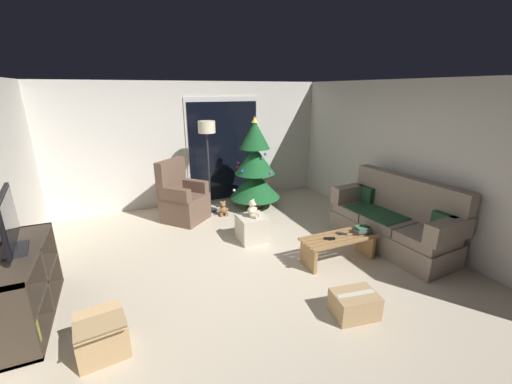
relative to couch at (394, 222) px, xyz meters
The scene contains 21 objects.
ground_plane 2.36m from the couch, behind, with size 7.00×7.00×0.00m, color beige.
wall_back 4.11m from the couch, 125.15° to the left, with size 5.72×0.12×2.50m, color silver.
wall_right 1.03m from the couch, 23.03° to the left, with size 0.12×6.00×2.50m, color silver.
patio_door_frame 3.70m from the couch, 117.66° to the left, with size 1.60×0.02×2.20m, color silver.
patio_door_glass 3.68m from the couch, 117.80° to the left, with size 1.50×0.02×2.10m, color black.
couch is the anchor object (origin of this frame).
coffee_table 1.08m from the couch, behind, with size 1.10×0.40×0.38m.
remote_black 1.25m from the couch, behind, with size 0.04×0.16×0.02m, color black.
remote_graphite 1.00m from the couch, behind, with size 0.04×0.16×0.02m, color #333338.
book_stack 0.69m from the couch, behind, with size 0.26×0.19×0.09m.
cell_phone 0.68m from the couch, behind, with size 0.07×0.14×0.01m, color black.
christmas_tree 2.78m from the couch, 118.21° to the left, with size 1.03×1.03×1.85m.
armchair 3.64m from the couch, 140.20° to the left, with size 0.97×0.97×1.13m.
floor_lamp 3.56m from the couch, 130.73° to the left, with size 0.32×0.32×1.78m.
media_shelf 4.85m from the couch, behind, with size 0.40×1.40×0.81m.
television 4.87m from the couch, behind, with size 0.25×0.84×0.61m.
ottoman 2.21m from the couch, 151.91° to the left, with size 0.44×0.44×0.41m, color beige.
teddy_bear_cream 2.19m from the couch, 152.02° to the left, with size 0.21×0.22×0.29m.
teddy_bear_chestnut_by_tree 3.06m from the couch, 132.09° to the left, with size 0.20×0.20×0.29m.
cardboard_box_taped_mid_floor 1.97m from the couch, 146.55° to the right, with size 0.52×0.41×0.27m.
cardboard_box_open_near_shelf 4.16m from the couch, behind, with size 0.47×0.52×0.40m.
Camera 1 is at (-1.43, -3.53, 2.35)m, focal length 22.30 mm.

